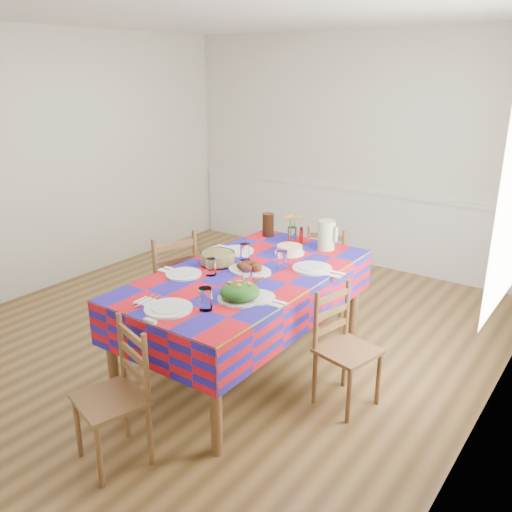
{
  "coord_description": "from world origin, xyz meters",
  "views": [
    {
      "loc": [
        2.84,
        -3.43,
        2.31
      ],
      "look_at": [
        0.53,
        -0.2,
        0.91
      ],
      "focal_mm": 38.0,
      "sensor_mm": 36.0,
      "label": 1
    }
  ],
  "objects_px": {
    "chair_far": "(328,269)",
    "chair_near": "(117,397)",
    "dining_table": "(247,284)",
    "chair_right": "(344,349)",
    "meat_platter": "(250,268)",
    "tea_pitcher": "(268,225)",
    "chair_left": "(168,287)",
    "green_pitcher": "(326,235)"
  },
  "relations": [
    {
      "from": "dining_table",
      "to": "tea_pitcher",
      "type": "distance_m",
      "value": 0.99
    },
    {
      "from": "meat_platter",
      "to": "chair_left",
      "type": "bearing_deg",
      "value": -176.92
    },
    {
      "from": "chair_near",
      "to": "meat_platter",
      "type": "bearing_deg",
      "value": 107.08
    },
    {
      "from": "meat_platter",
      "to": "chair_right",
      "type": "relative_size",
      "value": 0.41
    },
    {
      "from": "chair_near",
      "to": "chair_far",
      "type": "relative_size",
      "value": 1.0
    },
    {
      "from": "chair_far",
      "to": "chair_near",
      "type": "bearing_deg",
      "value": 77.67
    },
    {
      "from": "meat_platter",
      "to": "tea_pitcher",
      "type": "bearing_deg",
      "value": 115.77
    },
    {
      "from": "chair_near",
      "to": "chair_far",
      "type": "xyz_separation_m",
      "value": [
        -0.0,
        2.65,
        0.0
      ]
    },
    {
      "from": "dining_table",
      "to": "tea_pitcher",
      "type": "height_order",
      "value": "tea_pitcher"
    },
    {
      "from": "dining_table",
      "to": "chair_far",
      "type": "relative_size",
      "value": 2.35
    },
    {
      "from": "dining_table",
      "to": "green_pitcher",
      "type": "xyz_separation_m",
      "value": [
        0.22,
        0.85,
        0.22
      ]
    },
    {
      "from": "meat_platter",
      "to": "chair_near",
      "type": "height_order",
      "value": "chair_near"
    },
    {
      "from": "dining_table",
      "to": "chair_far",
      "type": "height_order",
      "value": "chair_far"
    },
    {
      "from": "dining_table",
      "to": "chair_right",
      "type": "height_order",
      "value": "chair_right"
    },
    {
      "from": "chair_far",
      "to": "tea_pitcher",
      "type": "bearing_deg",
      "value": 34.61
    },
    {
      "from": "dining_table",
      "to": "meat_platter",
      "type": "height_order",
      "value": "meat_platter"
    },
    {
      "from": "chair_near",
      "to": "chair_left",
      "type": "distance_m",
      "value": 1.57
    },
    {
      "from": "tea_pitcher",
      "to": "chair_far",
      "type": "height_order",
      "value": "tea_pitcher"
    },
    {
      "from": "tea_pitcher",
      "to": "chair_near",
      "type": "distance_m",
      "value": 2.3
    },
    {
      "from": "dining_table",
      "to": "chair_left",
      "type": "height_order",
      "value": "chair_left"
    },
    {
      "from": "dining_table",
      "to": "chair_left",
      "type": "relative_size",
      "value": 2.08
    },
    {
      "from": "tea_pitcher",
      "to": "chair_left",
      "type": "xyz_separation_m",
      "value": [
        -0.43,
        -0.89,
        -0.43
      ]
    },
    {
      "from": "meat_platter",
      "to": "chair_left",
      "type": "relative_size",
      "value": 0.36
    },
    {
      "from": "chair_left",
      "to": "meat_platter",
      "type": "bearing_deg",
      "value": 108.72
    },
    {
      "from": "meat_platter",
      "to": "chair_near",
      "type": "distance_m",
      "value": 1.42
    },
    {
      "from": "chair_far",
      "to": "dining_table",
      "type": "bearing_deg",
      "value": 77.23
    },
    {
      "from": "tea_pitcher",
      "to": "chair_near",
      "type": "relative_size",
      "value": 0.24
    },
    {
      "from": "chair_far",
      "to": "chair_right",
      "type": "height_order",
      "value": "chair_far"
    },
    {
      "from": "tea_pitcher",
      "to": "chair_left",
      "type": "bearing_deg",
      "value": -115.79
    },
    {
      "from": "dining_table",
      "to": "chair_left",
      "type": "distance_m",
      "value": 0.87
    },
    {
      "from": "meat_platter",
      "to": "green_pitcher",
      "type": "xyz_separation_m",
      "value": [
        0.22,
        0.82,
        0.1
      ]
    },
    {
      "from": "chair_far",
      "to": "meat_platter",
      "type": "bearing_deg",
      "value": 77.44
    },
    {
      "from": "chair_left",
      "to": "chair_right",
      "type": "xyz_separation_m",
      "value": [
        1.68,
        0.02,
        -0.07
      ]
    },
    {
      "from": "dining_table",
      "to": "chair_near",
      "type": "height_order",
      "value": "chair_near"
    },
    {
      "from": "green_pitcher",
      "to": "dining_table",
      "type": "bearing_deg",
      "value": -104.52
    },
    {
      "from": "tea_pitcher",
      "to": "chair_left",
      "type": "relative_size",
      "value": 0.21
    },
    {
      "from": "chair_near",
      "to": "chair_far",
      "type": "height_order",
      "value": "chair_far"
    },
    {
      "from": "dining_table",
      "to": "chair_far",
      "type": "distance_m",
      "value": 1.36
    },
    {
      "from": "meat_platter",
      "to": "green_pitcher",
      "type": "bearing_deg",
      "value": 75.25
    },
    {
      "from": "meat_platter",
      "to": "chair_far",
      "type": "xyz_separation_m",
      "value": [
        0.0,
        1.29,
        -0.4
      ]
    },
    {
      "from": "dining_table",
      "to": "chair_right",
      "type": "relative_size",
      "value": 2.41
    },
    {
      "from": "chair_near",
      "to": "chair_right",
      "type": "distance_m",
      "value": 1.57
    }
  ]
}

